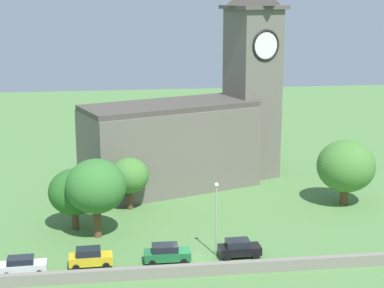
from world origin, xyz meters
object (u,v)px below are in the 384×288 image
at_px(car_yellow, 90,257).
at_px(car_green, 167,253).
at_px(streetlamp_west_mid, 216,208).
at_px(car_white, 23,265).
at_px(car_black, 239,248).
at_px(tree_riverside_west, 346,166).
at_px(tree_riverside_east, 96,186).
at_px(tree_churchyard, 74,192).
at_px(tree_by_tower, 129,176).
at_px(church, 195,125).

bearing_deg(car_yellow, car_green, 0.49).
bearing_deg(streetlamp_west_mid, car_white, -174.49).
xyz_separation_m(car_white, streetlamp_west_mid, (18.98, 1.83, 4.23)).
bearing_deg(car_black, car_yellow, -178.41).
bearing_deg(streetlamp_west_mid, tree_riverside_west, 35.87).
height_order(car_black, streetlamp_west_mid, streetlamp_west_mid).
xyz_separation_m(tree_riverside_east, tree_riverside_west, (30.79, 6.85, -0.77)).
bearing_deg(tree_riverside_east, tree_riverside_west, 12.54).
height_order(car_yellow, tree_churchyard, tree_churchyard).
relative_size(car_yellow, tree_by_tower, 0.66).
bearing_deg(church, tree_riverside_west, -33.26).
height_order(church, tree_churchyard, church).
distance_m(car_green, car_black, 7.40).
bearing_deg(car_yellow, car_black, 1.59).
relative_size(car_green, tree_churchyard, 0.66).
bearing_deg(car_green, streetlamp_west_mid, 11.85).
bearing_deg(car_yellow, tree_riverside_west, 25.12).
bearing_deg(tree_riverside_west, car_black, -139.12).
xyz_separation_m(car_yellow, tree_churchyard, (-1.84, 10.59, 3.40)).
distance_m(car_white, streetlamp_west_mid, 19.53).
bearing_deg(tree_riverside_east, streetlamp_west_mid, -29.40).
bearing_deg(car_white, car_black, 2.97).
relative_size(church, car_black, 6.90).
xyz_separation_m(car_white, car_black, (21.23, 1.10, 0.07)).
distance_m(church, car_green, 27.90).
relative_size(tree_by_tower, tree_riverside_west, 0.78).
distance_m(car_yellow, car_green, 7.49).
xyz_separation_m(car_yellow, streetlamp_west_mid, (12.63, 1.14, 4.11)).
xyz_separation_m(streetlamp_west_mid, tree_by_tower, (-8.07, 15.42, -0.80)).
distance_m(car_white, tree_by_tower, 20.70).
height_order(car_white, tree_riverside_east, tree_riverside_east).
bearing_deg(tree_riverside_east, tree_by_tower, 65.68).
height_order(tree_riverside_east, tree_riverside_west, tree_riverside_east).
relative_size(car_yellow, tree_riverside_east, 0.49).
distance_m(car_black, tree_riverside_west, 22.27).
bearing_deg(car_black, tree_churchyard, 148.67).
bearing_deg(car_white, church, 52.85).
xyz_separation_m(car_black, tree_churchyard, (-16.72, 10.18, 3.45)).
bearing_deg(tree_churchyard, tree_by_tower, 43.02).
bearing_deg(car_black, streetlamp_west_mid, 162.02).
height_order(church, streetlamp_west_mid, church).
bearing_deg(car_white, tree_by_tower, 57.69).
height_order(car_green, streetlamp_west_mid, streetlamp_west_mid).
xyz_separation_m(car_white, car_yellow, (6.35, 0.69, 0.12)).
distance_m(car_white, tree_riverside_east, 12.10).
bearing_deg(church, tree_riverside_east, -126.17).
height_order(car_green, tree_by_tower, tree_by_tower).
height_order(church, tree_riverside_east, church).
height_order(tree_by_tower, tree_riverside_west, tree_riverside_west).
relative_size(car_yellow, streetlamp_west_mid, 0.55).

